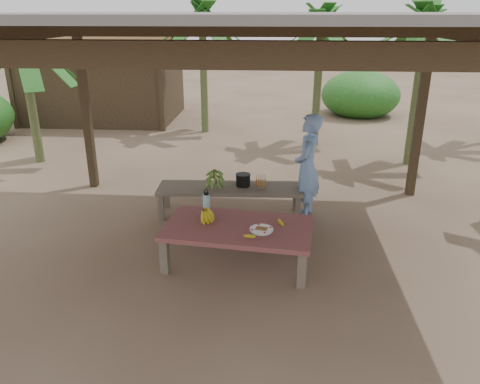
# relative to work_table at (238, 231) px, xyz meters

# --- Properties ---
(ground) EXTENTS (80.00, 80.00, 0.00)m
(ground) POSITION_rel_work_table_xyz_m (-0.02, 0.26, -0.43)
(ground) COLOR brown
(ground) RESTS_ON ground
(pavilion) EXTENTS (6.60, 5.60, 2.95)m
(pavilion) POSITION_rel_work_table_xyz_m (-0.03, 0.25, 2.34)
(pavilion) COLOR black
(pavilion) RESTS_ON ground
(work_table) EXTENTS (1.91, 1.21, 0.50)m
(work_table) POSITION_rel_work_table_xyz_m (0.00, 0.00, 0.00)
(work_table) COLOR brown
(work_table) RESTS_ON ground
(bench) EXTENTS (2.22, 0.69, 0.45)m
(bench) POSITION_rel_work_table_xyz_m (-0.24, 1.48, -0.04)
(bench) COLOR brown
(bench) RESTS_ON ground
(ripe_banana_bunch) EXTENTS (0.33, 0.30, 0.17)m
(ripe_banana_bunch) POSITION_rel_work_table_xyz_m (-0.45, 0.14, 0.15)
(ripe_banana_bunch) COLOR yellow
(ripe_banana_bunch) RESTS_ON work_table
(plate) EXTENTS (0.28, 0.28, 0.04)m
(plate) POSITION_rel_work_table_xyz_m (0.29, -0.12, 0.08)
(plate) COLOR white
(plate) RESTS_ON work_table
(loose_banana_front) EXTENTS (0.15, 0.05, 0.04)m
(loose_banana_front) POSITION_rel_work_table_xyz_m (0.15, -0.31, 0.09)
(loose_banana_front) COLOR yellow
(loose_banana_front) RESTS_ON work_table
(loose_banana_side) EXTENTS (0.09, 0.17, 0.04)m
(loose_banana_side) POSITION_rel_work_table_xyz_m (0.52, 0.10, 0.09)
(loose_banana_side) COLOR yellow
(loose_banana_side) RESTS_ON work_table
(water_flask) EXTENTS (0.09, 0.09, 0.33)m
(water_flask) POSITION_rel_work_table_xyz_m (-0.44, 0.37, 0.20)
(water_flask) COLOR #3FA5C4
(water_flask) RESTS_ON work_table
(green_banana_stalk) EXTENTS (0.27, 0.27, 0.29)m
(green_banana_stalk) POSITION_rel_work_table_xyz_m (-0.47, 1.47, 0.16)
(green_banana_stalk) COLOR #598C2D
(green_banana_stalk) RESTS_ON bench
(cooking_pot) EXTENTS (0.22, 0.22, 0.18)m
(cooking_pot) POSITION_rel_work_table_xyz_m (-0.05, 1.55, 0.11)
(cooking_pot) COLOR black
(cooking_pot) RESTS_ON bench
(skewer_rack) EXTENTS (0.18, 0.09, 0.24)m
(skewer_rack) POSITION_rel_work_table_xyz_m (0.23, 1.45, 0.14)
(skewer_rack) COLOR #A57F47
(skewer_rack) RESTS_ON bench
(woman) EXTENTS (0.48, 0.64, 1.60)m
(woman) POSITION_rel_work_table_xyz_m (0.91, 1.49, 0.36)
(woman) COLOR #78A1E4
(woman) RESTS_ON ground
(hut) EXTENTS (4.40, 3.43, 2.85)m
(hut) POSITION_rel_work_table_xyz_m (-4.52, 8.26, 0.67)
(hut) COLOR black
(hut) RESTS_ON ground
(banana_plant_ne) EXTENTS (1.80, 1.80, 3.10)m
(banana_plant_ne) POSITION_rel_work_table_xyz_m (3.20, 4.35, 2.18)
(banana_plant_ne) COLOR #596638
(banana_plant_ne) RESTS_ON ground
(banana_plant_n) EXTENTS (1.80, 1.80, 2.99)m
(banana_plant_n) POSITION_rel_work_table_xyz_m (1.36, 5.68, 2.07)
(banana_plant_n) COLOR #596638
(banana_plant_n) RESTS_ON ground
(banana_plant_nw) EXTENTS (1.80, 1.80, 3.21)m
(banana_plant_nw) POSITION_rel_work_table_xyz_m (-1.40, 6.76, 2.28)
(banana_plant_nw) COLOR #596638
(banana_plant_nw) RESTS_ON ground
(banana_plant_w) EXTENTS (1.80, 1.80, 2.70)m
(banana_plant_w) POSITION_rel_work_table_xyz_m (-4.50, 3.91, 1.79)
(banana_plant_w) COLOR #596638
(banana_plant_w) RESTS_ON ground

